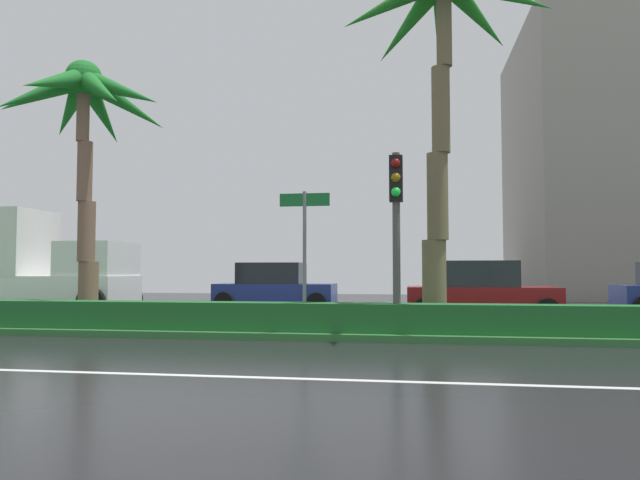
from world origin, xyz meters
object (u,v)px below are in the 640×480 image
Objects in this scene: box_truck_lead at (34,267)px; car_in_traffic_leading at (274,287)px; street_name_sign at (305,241)px; traffic_signal_median_right at (396,208)px; car_in_traffic_second at (480,291)px; palm_tree_centre_left at (442,33)px; palm_tree_mid_left at (83,112)px.

box_truck_lead reaches higher than car_in_traffic_leading.
street_name_sign is 8.88m from car_in_traffic_leading.
box_truck_lead is (-10.17, 5.37, -0.53)m from street_name_sign.
traffic_signal_median_right is 6.25m from car_in_traffic_second.
street_name_sign is (-1.98, 0.13, -0.66)m from traffic_signal_median_right.
street_name_sign is at bearing -27.83° from box_truck_lead.
car_in_traffic_leading is at bearing 21.86° from box_truck_lead.
palm_tree_centre_left reaches higher than street_name_sign.
palm_tree_mid_left is 1.53× the size of car_in_traffic_second.
palm_tree_centre_left is 1.97× the size of car_in_traffic_second.
box_truck_lead is (-13.18, 4.40, -5.33)m from palm_tree_centre_left.
street_name_sign is (5.86, -0.99, -3.35)m from palm_tree_mid_left.
car_in_traffic_second is (4.24, 5.37, -1.25)m from street_name_sign.
palm_tree_centre_left is 1.32× the size of box_truck_lead.
street_name_sign is 6.96m from car_in_traffic_second.
traffic_signal_median_right is 0.59× the size of box_truck_lead.
traffic_signal_median_right is at bearing -8.13° from palm_tree_mid_left.
car_in_traffic_leading is (7.49, 3.01, -0.72)m from box_truck_lead.
traffic_signal_median_right is 1.25× the size of street_name_sign.
street_name_sign is at bearing -9.57° from palm_tree_mid_left.
street_name_sign is at bearing -162.14° from palm_tree_centre_left.
traffic_signal_median_right is at bearing -133.30° from palm_tree_centre_left.
palm_tree_mid_left is 11.93m from car_in_traffic_second.
car_in_traffic_leading is 1.00× the size of car_in_traffic_second.
traffic_signal_median_right is 13.38m from box_truck_lead.
traffic_signal_median_right reaches higher than box_truck_lead.
palm_tree_mid_left is at bearing 170.43° from street_name_sign.
box_truck_lead is at bearing 134.53° from palm_tree_mid_left.
box_truck_lead is at bearing 152.17° from street_name_sign.
traffic_signal_median_right is at bearing -112.42° from car_in_traffic_second.
palm_tree_centre_left is 4.40m from traffic_signal_median_right.
palm_tree_centre_left is 1.97× the size of car_in_traffic_leading.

